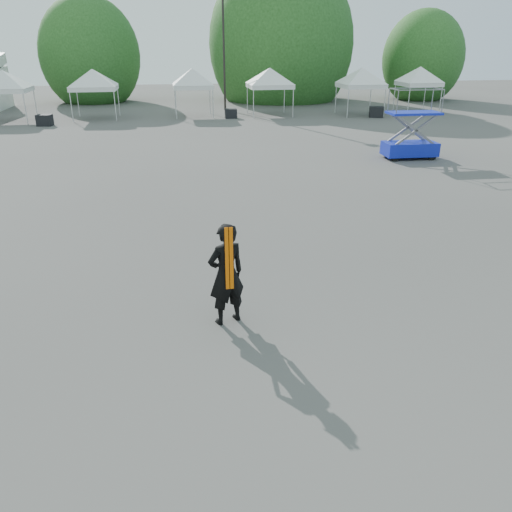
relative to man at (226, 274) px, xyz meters
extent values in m
plane|color=#474442|center=(0.64, 0.87, -1.01)|extent=(120.00, 120.00, 0.00)
cylinder|color=black|center=(3.64, 32.87, 3.74)|extent=(0.16, 0.16, 9.50)
cylinder|color=#382314|center=(-7.36, 40.87, 0.13)|extent=(0.36, 0.36, 2.27)
ellipsoid|color=#214918|center=(-7.36, 40.87, 2.93)|extent=(4.16, 4.16, 4.78)
cylinder|color=#382314|center=(9.64, 39.87, 0.39)|extent=(0.36, 0.36, 2.80)
ellipsoid|color=#214918|center=(9.64, 39.87, 3.84)|extent=(5.12, 5.12, 5.89)
cylinder|color=#382314|center=(22.64, 37.87, 0.04)|extent=(0.36, 0.36, 2.10)
ellipsoid|color=#214918|center=(22.64, 37.87, 2.63)|extent=(3.84, 3.84, 4.42)
cylinder|color=silver|center=(-10.12, 27.54, -0.01)|extent=(0.06, 0.06, 2.00)
cylinder|color=silver|center=(-10.12, 30.40, -0.01)|extent=(0.06, 0.06, 2.00)
cube|color=white|center=(-11.55, 28.97, 1.07)|extent=(3.06, 3.06, 0.30)
pyramid|color=white|center=(-11.55, 28.97, 2.32)|extent=(4.33, 4.33, 1.10)
cylinder|color=silver|center=(-7.30, 28.03, -0.01)|extent=(0.06, 0.06, 2.00)
cylinder|color=silver|center=(-4.43, 28.03, -0.01)|extent=(0.06, 0.06, 2.00)
cylinder|color=silver|center=(-7.30, 30.90, -0.01)|extent=(0.06, 0.06, 2.00)
cylinder|color=silver|center=(-4.43, 30.90, -0.01)|extent=(0.06, 0.06, 2.00)
cube|color=white|center=(-5.87, 29.46, 1.07)|extent=(3.07, 3.07, 0.30)
pyramid|color=white|center=(-5.87, 29.46, 2.32)|extent=(4.34, 4.34, 1.10)
cylinder|color=silver|center=(-0.32, 28.26, -0.01)|extent=(0.06, 0.06, 2.00)
cylinder|color=silver|center=(2.28, 28.26, -0.01)|extent=(0.06, 0.06, 2.00)
cylinder|color=silver|center=(-0.32, 30.86, -0.01)|extent=(0.06, 0.06, 2.00)
cylinder|color=silver|center=(2.28, 30.86, -0.01)|extent=(0.06, 0.06, 2.00)
cube|color=white|center=(0.98, 29.56, 1.07)|extent=(2.80, 2.80, 0.30)
pyramid|color=white|center=(0.98, 29.56, 2.32)|extent=(3.96, 3.96, 1.10)
cylinder|color=silver|center=(5.10, 27.72, -0.01)|extent=(0.06, 0.06, 2.00)
cylinder|color=silver|center=(7.97, 27.72, -0.01)|extent=(0.06, 0.06, 2.00)
cylinder|color=silver|center=(5.10, 30.59, -0.01)|extent=(0.06, 0.06, 2.00)
cylinder|color=silver|center=(7.97, 30.59, -0.01)|extent=(0.06, 0.06, 2.00)
cube|color=white|center=(6.53, 29.16, 1.07)|extent=(3.07, 3.07, 0.30)
pyramid|color=white|center=(6.53, 29.16, 2.32)|extent=(4.35, 4.35, 1.10)
cylinder|color=silver|center=(11.80, 26.94, -0.01)|extent=(0.06, 0.06, 2.00)
cylinder|color=silver|center=(14.58, 26.94, -0.01)|extent=(0.06, 0.06, 2.00)
cylinder|color=silver|center=(11.80, 29.72, -0.01)|extent=(0.06, 0.06, 2.00)
cylinder|color=silver|center=(14.58, 29.72, -0.01)|extent=(0.06, 0.06, 2.00)
cube|color=white|center=(13.19, 28.33, 1.07)|extent=(2.98, 2.98, 0.30)
pyramid|color=white|center=(13.19, 28.33, 2.32)|extent=(4.21, 4.21, 1.10)
cylinder|color=silver|center=(16.87, 27.88, -0.01)|extent=(0.06, 0.06, 2.00)
cylinder|color=silver|center=(19.43, 27.88, -0.01)|extent=(0.06, 0.06, 2.00)
cylinder|color=silver|center=(16.87, 30.45, -0.01)|extent=(0.06, 0.06, 2.00)
cylinder|color=silver|center=(19.43, 30.45, -0.01)|extent=(0.06, 0.06, 2.00)
cube|color=white|center=(18.15, 29.17, 1.07)|extent=(2.77, 2.77, 0.30)
pyramid|color=white|center=(18.15, 29.17, 2.32)|extent=(3.91, 3.91, 1.10)
imported|color=black|center=(0.00, 0.00, 0.00)|extent=(0.86, 0.72, 2.01)
cube|color=#E75E04|center=(0.00, -0.20, 0.40)|extent=(0.16, 0.03, 1.21)
cube|color=#0C0DA0|center=(10.07, 13.33, -0.56)|extent=(2.44, 1.27, 0.60)
cube|color=#0C0DA0|center=(10.07, 13.33, 1.05)|extent=(2.34, 1.21, 0.10)
cylinder|color=black|center=(9.16, 12.85, -0.83)|extent=(0.37, 0.16, 0.36)
cylinder|color=black|center=(10.96, 12.80, -0.83)|extent=(0.37, 0.16, 0.36)
cylinder|color=black|center=(9.18, 13.85, -0.83)|extent=(0.37, 0.16, 0.36)
cylinder|color=black|center=(10.99, 13.81, -0.83)|extent=(0.37, 0.16, 0.36)
cube|color=black|center=(-8.82, 26.61, -0.65)|extent=(1.01, 0.84, 0.71)
cube|color=black|center=(3.52, 28.11, -0.68)|extent=(0.84, 0.66, 0.65)
cube|color=black|center=(13.94, 26.80, -0.63)|extent=(1.15, 1.01, 0.76)
camera|label=1|loc=(-0.86, -8.38, 3.98)|focal=35.00mm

